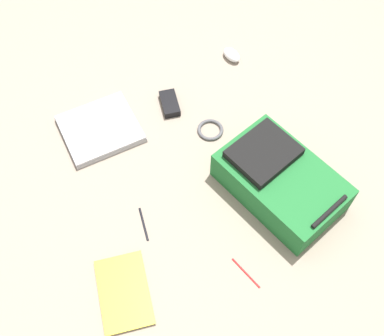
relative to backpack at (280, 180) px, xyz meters
name	(u,v)px	position (x,y,z in m)	size (l,w,h in m)	color
ground_plane	(181,170)	(0.30, -0.23, -0.07)	(3.52, 3.52, 0.00)	gray
backpack	(280,180)	(0.00, 0.00, 0.00)	(0.42, 0.53, 0.17)	#1E662D
laptop	(100,129)	(0.54, -0.54, -0.06)	(0.32, 0.29, 0.03)	#929296
book_blue	(124,292)	(0.67, 0.14, -0.07)	(0.21, 0.29, 0.02)	silver
computer_mouse	(232,55)	(-0.14, -0.69, -0.05)	(0.06, 0.10, 0.04)	silver
cable_coil	(210,130)	(0.12, -0.35, -0.07)	(0.11, 0.11, 0.01)	#4C4C51
power_brick	(170,104)	(0.22, -0.54, -0.06)	(0.07, 0.13, 0.03)	black
pen_black	(144,224)	(0.52, -0.07, -0.07)	(0.01, 0.01, 0.14)	black
pen_blue	(246,273)	(0.26, 0.25, -0.07)	(0.01, 0.01, 0.14)	red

